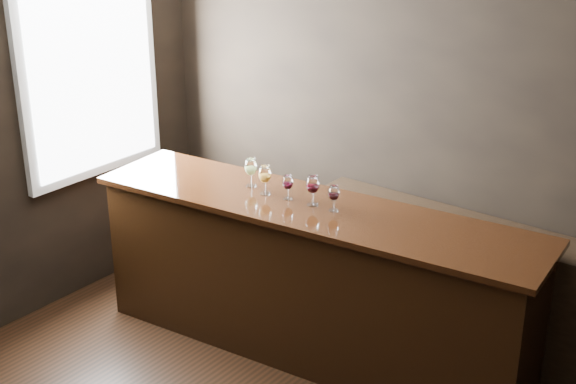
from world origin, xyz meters
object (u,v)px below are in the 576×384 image
Objects in this scene: bar_counter at (311,283)px; glass_red_c at (334,194)px; back_bar_shelf at (489,295)px; glass_white at (251,167)px; glass_red_b at (313,185)px; glass_red_a at (288,183)px; glass_amber at (265,175)px.

bar_counter is 0.72m from glass_red_c.
glass_red_c is (-0.87, -0.66, 0.75)m from back_bar_shelf.
back_bar_shelf is at bearing 27.64° from bar_counter.
back_bar_shelf is 1.88m from glass_white.
bar_counter is at bearing -61.56° from glass_red_b.
glass_red_b reaches higher than bar_counter.
glass_red_c is (0.17, 0.01, -0.02)m from glass_red_b.
glass_red_c reaches higher than glass_red_a.
glass_amber reaches higher than glass_red_a.
glass_red_a is at bearing -151.12° from back_bar_shelf.
glass_red_b is 0.17m from glass_red_c.
glass_red_a is at bearing 174.43° from bar_counter.
glass_red_b is at bearing 112.63° from bar_counter.
glass_amber is (-0.38, -0.03, 0.72)m from bar_counter.
glass_white is at bearing 171.25° from bar_counter.
bar_counter is 0.91m from glass_white.
glass_amber is 0.18m from glass_red_a.
glass_red_a is 0.36m from glass_red_c.
glass_amber is at bearing -17.61° from glass_white.
bar_counter reaches higher than back_bar_shelf.
glass_amber is at bearing -173.67° from glass_red_b.
bar_counter is 1.13× the size of back_bar_shelf.
bar_counter is 14.87× the size of glass_white.
glass_white is 0.99× the size of glass_amber.
bar_counter is at bearing -171.82° from glass_red_c.
glass_white is (-1.58, -0.65, 0.77)m from back_bar_shelf.
glass_red_a is at bearing -4.79° from glass_white.
glass_white is (-0.56, 0.03, 0.72)m from bar_counter.
glass_amber reaches higher than glass_white.
glass_red_a is (-1.23, -0.68, 0.75)m from back_bar_shelf.
bar_counter is 0.73m from glass_red_a.
glass_red_c is (0.54, 0.05, -0.02)m from glass_amber.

